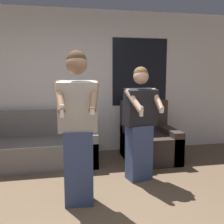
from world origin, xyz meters
name	(u,v)px	position (x,y,z in m)	size (l,w,h in m)	color
wall_back	(78,83)	(0.02, 2.76, 1.35)	(6.47, 0.07, 2.70)	silver
couch	(35,147)	(-0.78, 2.25, 0.29)	(2.05, 0.97, 0.86)	slate
armchair	(149,141)	(1.21, 2.07, 0.33)	(0.87, 0.93, 1.03)	#332823
person_left	(78,128)	(-0.15, 0.68, 0.91)	(0.50, 0.50, 1.78)	#384770
person_right	(140,124)	(0.76, 1.23, 0.81)	(0.50, 0.54, 1.62)	#384770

